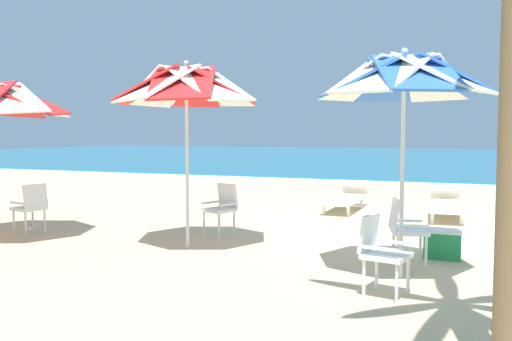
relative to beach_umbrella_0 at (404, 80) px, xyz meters
The scene contains 12 objects.
ground_plane 4.07m from the beach_umbrella_0, 93.91° to the left, with size 80.00×80.00×0.00m, color beige.
sea 30.95m from the beach_umbrella_0, 90.42° to the left, with size 80.00×36.00×0.10m, color teal.
surf_foam 12.79m from the beach_umbrella_0, 91.03° to the left, with size 80.00×0.70×0.01m, color white.
beach_umbrella_0 is the anchor object (origin of this frame).
plastic_chair_0 1.96m from the beach_umbrella_0, 93.66° to the left, with size 0.57×0.55×0.87m.
plastic_chair_1 2.01m from the beach_umbrella_0, 97.73° to the right, with size 0.55×0.52×0.87m.
beach_umbrella_1 3.19m from the beach_umbrella_0, behind, with size 2.20×2.20×2.77m.
plastic_chair_2 3.96m from the beach_umbrella_0, 152.31° to the left, with size 0.57×0.59×0.87m.
plastic_chair_3 6.43m from the beach_umbrella_0, behind, with size 0.56×0.53×0.87m.
sun_lounger_1 5.44m from the beach_umbrella_0, 87.06° to the left, with size 0.78×2.18×0.62m.
sun_lounger_2 6.03m from the beach_umbrella_0, 109.08° to the left, with size 0.67×2.15×0.62m.
cooler_box 2.51m from the beach_umbrella_0, 72.36° to the left, with size 0.50×0.34×0.40m.
Camera 1 is at (1.03, -9.95, 1.74)m, focal length 38.79 mm.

